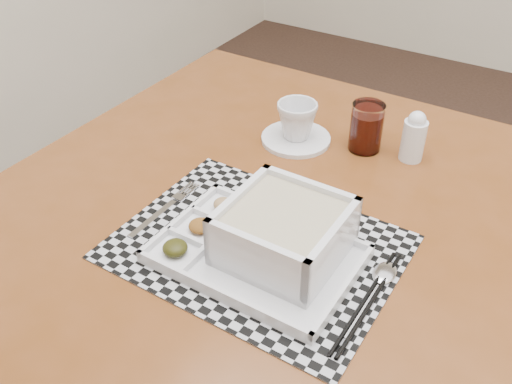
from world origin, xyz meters
TOP-DOWN VIEW (x-y plane):
  - dining_table at (-0.78, -0.32)m, footprint 1.11×1.11m
  - placemat at (-0.78, -0.43)m, footprint 0.46×0.36m
  - serving_tray at (-0.74, -0.43)m, footprint 0.32×0.23m
  - fork at (-0.97, -0.42)m, footprint 0.02×0.19m
  - spoon at (-0.57, -0.39)m, footprint 0.04×0.18m
  - chopsticks at (-0.57, -0.45)m, footprint 0.02×0.24m
  - saucer at (-0.88, -0.09)m, footprint 0.15×0.15m
  - cup at (-0.88, -0.09)m, footprint 0.11×0.11m
  - juice_glass at (-0.75, -0.04)m, footprint 0.07×0.07m
  - creamer_bottle at (-0.65, -0.03)m, footprint 0.05×0.05m

SIDE VIEW (x-z plane):
  - dining_table at x=-0.78m, z-range 0.33..1.15m
  - placemat at x=-0.78m, z-range 0.82..0.83m
  - fork at x=-0.97m, z-range 0.83..0.83m
  - saucer at x=-0.88m, z-range 0.82..0.83m
  - spoon at x=-0.57m, z-range 0.82..0.83m
  - chopsticks at x=-0.57m, z-range 0.83..0.83m
  - serving_tray at x=-0.74m, z-range 0.82..0.92m
  - juice_glass at x=-0.75m, z-range 0.82..0.92m
  - cup at x=-0.88m, z-range 0.83..0.91m
  - creamer_bottle at x=-0.65m, z-range 0.82..0.93m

